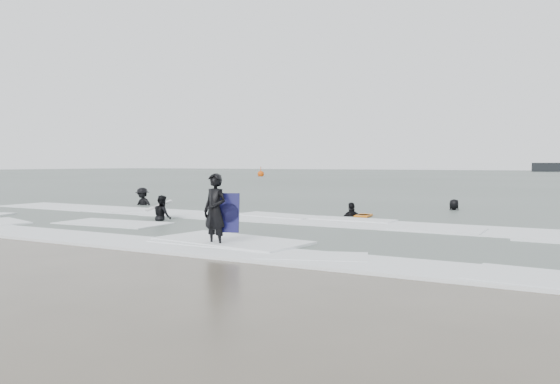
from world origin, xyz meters
The scene contains 10 objects.
ground centered at (0.00, 0.00, 0.00)m, with size 320.00×320.00×0.00m, color brown.
sea centered at (0.00, 80.00, 0.06)m, with size 320.00×320.00×0.00m, color #47544C.
surfer_centre centered at (1.06, -0.12, 0.00)m, with size 0.67×0.44×1.83m, color black.
surfer_wading centered at (-4.02, 3.74, 0.00)m, with size 0.73×0.57×1.49m, color black.
surfer_breaker centered at (-9.58, 8.62, 0.00)m, with size 1.13×0.65×1.75m, color black.
surfer_right_near centered at (1.18, 8.49, 0.00)m, with size 1.01×0.42×1.73m, color black.
surfer_right_far centered at (3.99, 13.17, 0.00)m, with size 0.82×0.53×1.68m, color black.
surf_foam centered at (0.00, 3.70, 0.04)m, with size 30.03×9.06×0.09m.
bodyboards centered at (-0.49, 4.22, 0.50)m, with size 6.89×8.96×1.25m.
buoy centered at (-35.26, 61.68, 0.42)m, with size 1.00×1.00×1.65m.
Camera 1 is at (8.89, -10.83, 2.05)m, focal length 35.00 mm.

